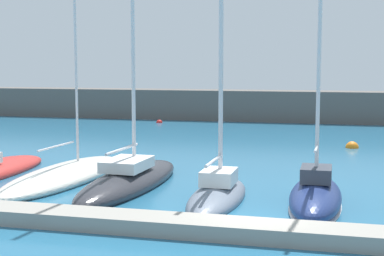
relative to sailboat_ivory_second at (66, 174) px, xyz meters
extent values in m
plane|color=#236084|center=(9.58, -5.54, -0.25)|extent=(120.00, 120.00, 0.00)
cube|color=gray|center=(9.58, -6.93, 0.00)|extent=(31.52, 1.43, 0.50)
cube|color=#5B5651|center=(9.58, 29.93, 1.16)|extent=(108.00, 3.28, 2.83)
ellipsoid|color=silver|center=(0.00, -0.01, -0.08)|extent=(3.33, 10.16, 1.01)
cylinder|color=silver|center=(-0.03, -0.75, 1.40)|extent=(0.22, 3.09, 0.08)
ellipsoid|color=#2D2D33|center=(3.46, -0.80, -0.04)|extent=(2.81, 9.60, 1.22)
cylinder|color=silver|center=(3.42, -1.61, 1.53)|extent=(0.26, 3.16, 0.12)
cube|color=silver|center=(3.45, -1.10, 0.80)|extent=(1.73, 2.50, 0.47)
ellipsoid|color=slate|center=(7.63, -2.32, -0.16)|extent=(1.97, 6.41, 1.00)
cylinder|color=silver|center=(7.63, -1.77, 5.18)|extent=(0.18, 0.18, 9.68)
cylinder|color=silver|center=(7.63, -3.07, 1.44)|extent=(0.13, 2.54, 0.13)
cube|color=silver|center=(7.63, -2.07, 0.63)|extent=(1.26, 1.65, 0.58)
ellipsoid|color=navy|center=(11.38, -2.31, 0.07)|extent=(1.92, 6.33, 1.21)
ellipsoid|color=silver|center=(11.38, -2.31, -0.23)|extent=(1.94, 6.39, 0.12)
cylinder|color=silver|center=(11.38, -2.07, 6.36)|extent=(0.15, 0.15, 11.38)
cylinder|color=silver|center=(11.38, -2.77, 2.02)|extent=(0.10, 1.95, 0.10)
cube|color=#333842|center=(11.38, -2.16, 0.95)|extent=(1.12, 1.57, 0.55)
sphere|color=red|center=(-3.54, 25.69, -0.25)|extent=(0.56, 0.56, 0.56)
sphere|color=orange|center=(13.03, 13.71, -0.25)|extent=(0.83, 0.83, 0.83)
camera|label=1|loc=(12.11, -24.03, 5.06)|focal=54.18mm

